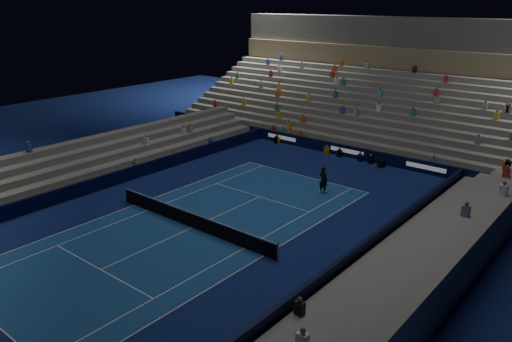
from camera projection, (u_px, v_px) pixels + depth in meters
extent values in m
plane|color=#0D1A51|center=(193.00, 228.00, 30.13)|extent=(90.00, 90.00, 0.00)
cube|color=navy|center=(193.00, 228.00, 30.13)|extent=(10.97, 23.77, 0.01)
cube|color=black|center=(348.00, 151.00, 43.48)|extent=(44.00, 0.25, 1.00)
cube|color=black|center=(333.00, 273.00, 24.14)|extent=(0.25, 37.00, 1.00)
cube|color=black|center=(97.00, 184.00, 35.79)|extent=(0.25, 37.00, 1.00)
cube|color=slate|center=(353.00, 151.00, 44.30)|extent=(44.00, 1.00, 0.50)
cube|color=slate|center=(359.00, 146.00, 44.94)|extent=(44.00, 1.00, 1.00)
cube|color=slate|center=(364.00, 141.00, 45.59)|extent=(44.00, 1.00, 1.50)
cube|color=slate|center=(370.00, 136.00, 46.24)|extent=(44.00, 1.00, 2.00)
cube|color=slate|center=(375.00, 132.00, 46.89)|extent=(44.00, 1.00, 2.50)
cube|color=slate|center=(380.00, 127.00, 47.54)|extent=(44.00, 1.00, 3.00)
cube|color=slate|center=(385.00, 122.00, 48.19)|extent=(44.00, 1.00, 3.50)
cube|color=slate|center=(390.00, 118.00, 48.84)|extent=(44.00, 1.00, 4.00)
cube|color=slate|center=(394.00, 114.00, 49.49)|extent=(44.00, 1.00, 4.50)
cube|color=slate|center=(399.00, 110.00, 50.14)|extent=(44.00, 1.00, 5.00)
cube|color=slate|center=(403.00, 106.00, 50.79)|extent=(44.00, 1.00, 5.50)
cube|color=slate|center=(408.00, 102.00, 51.44)|extent=(44.00, 1.00, 6.00)
cube|color=#7D6B4D|center=(416.00, 60.00, 50.91)|extent=(44.00, 0.60, 2.20)
cube|color=#494946|center=(424.00, 33.00, 51.08)|extent=(44.00, 2.40, 3.00)
cube|color=slate|center=(347.00, 284.00, 23.74)|extent=(1.00, 37.00, 0.50)
cube|color=slate|center=(366.00, 286.00, 23.06)|extent=(1.00, 37.00, 1.00)
cube|color=slate|center=(387.00, 289.00, 22.38)|extent=(1.00, 37.00, 1.50)
cube|color=slate|center=(409.00, 292.00, 21.70)|extent=(1.00, 37.00, 2.00)
cube|color=slate|center=(433.00, 295.00, 21.02)|extent=(1.00, 37.00, 2.50)
cube|color=slate|center=(91.00, 185.00, 36.35)|extent=(1.00, 37.00, 0.50)
cube|color=slate|center=(83.00, 179.00, 36.87)|extent=(1.00, 37.00, 1.00)
cube|color=slate|center=(75.00, 172.00, 37.39)|extent=(1.00, 37.00, 1.50)
cube|color=slate|center=(67.00, 167.00, 37.91)|extent=(1.00, 37.00, 2.00)
cube|color=slate|center=(60.00, 161.00, 38.43)|extent=(1.00, 37.00, 2.50)
cylinder|color=#B2B2B7|center=(126.00, 194.00, 33.79)|extent=(0.10, 0.10, 1.10)
cylinder|color=#B2B2B7|center=(278.00, 252.00, 26.11)|extent=(0.10, 0.10, 1.10)
cube|color=black|center=(192.00, 221.00, 29.98)|extent=(12.80, 0.03, 0.90)
cube|color=white|center=(192.00, 213.00, 29.82)|extent=(12.80, 0.04, 0.08)
imported|color=black|center=(323.00, 180.00, 35.21)|extent=(0.74, 0.52, 1.93)
cube|color=black|center=(382.00, 164.00, 40.93)|extent=(0.56, 0.61, 0.55)
cylinder|color=black|center=(379.00, 163.00, 40.57)|extent=(0.27, 0.38, 0.16)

